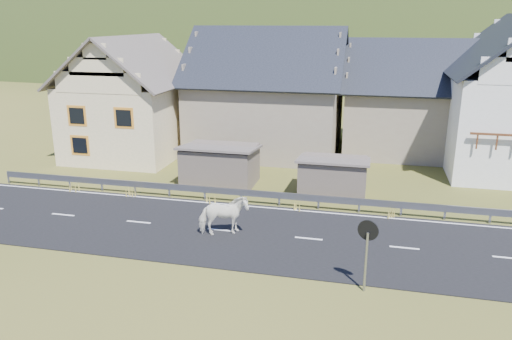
# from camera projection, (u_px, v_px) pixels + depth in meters

# --- Properties ---
(ground) EXTENTS (160.00, 160.00, 0.00)m
(ground) POSITION_uv_depth(u_px,v_px,m) (220.00, 231.00, 22.50)
(ground) COLOR #3B4216
(ground) RESTS_ON ground
(road) EXTENTS (60.00, 7.00, 0.04)m
(road) POSITION_uv_depth(u_px,v_px,m) (220.00, 230.00, 22.49)
(road) COLOR black
(road) RESTS_ON ground
(lane_markings) EXTENTS (60.00, 6.60, 0.01)m
(lane_markings) POSITION_uv_depth(u_px,v_px,m) (220.00, 230.00, 22.48)
(lane_markings) COLOR silver
(lane_markings) RESTS_ON road
(guardrail) EXTENTS (28.10, 0.09, 0.75)m
(guardrail) POSITION_uv_depth(u_px,v_px,m) (241.00, 193.00, 25.77)
(guardrail) COLOR #93969B
(guardrail) RESTS_ON ground
(shed_left) EXTENTS (4.30, 3.30, 2.40)m
(shed_left) POSITION_uv_depth(u_px,v_px,m) (220.00, 165.00, 28.68)
(shed_left) COLOR #706356
(shed_left) RESTS_ON ground
(shed_right) EXTENTS (3.80, 2.90, 2.20)m
(shed_right) POSITION_uv_depth(u_px,v_px,m) (333.00, 178.00, 26.81)
(shed_right) COLOR #706356
(shed_right) RESTS_ON ground
(house_cream) EXTENTS (7.80, 9.80, 8.30)m
(house_cream) POSITION_uv_depth(u_px,v_px,m) (133.00, 92.00, 34.62)
(house_cream) COLOR #FFE3B0
(house_cream) RESTS_ON ground
(house_stone_a) EXTENTS (10.80, 9.80, 8.90)m
(house_stone_a) POSITION_uv_depth(u_px,v_px,m) (268.00, 86.00, 35.36)
(house_stone_a) COLOR gray
(house_stone_a) RESTS_ON ground
(house_stone_b) EXTENTS (9.80, 8.80, 8.10)m
(house_stone_b) POSITION_uv_depth(u_px,v_px,m) (413.00, 92.00, 35.13)
(house_stone_b) COLOR gray
(house_stone_b) RESTS_ON ground
(mountain) EXTENTS (440.00, 280.00, 260.00)m
(mountain) POSITION_uv_depth(u_px,v_px,m) (370.00, 98.00, 194.89)
(mountain) COLOR #283813
(mountain) RESTS_ON ground
(conifer_patch) EXTENTS (76.00, 50.00, 28.00)m
(conifer_patch) POSITION_uv_depth(u_px,v_px,m) (146.00, 32.00, 135.36)
(conifer_patch) COLOR black
(conifer_patch) RESTS_ON ground
(horse) EXTENTS (1.73, 2.34, 1.80)m
(horse) POSITION_uv_depth(u_px,v_px,m) (223.00, 215.00, 21.77)
(horse) COLOR white
(horse) RESTS_ON road
(traffic_mirror) EXTENTS (0.72, 0.28, 2.64)m
(traffic_mirror) POSITION_uv_depth(u_px,v_px,m) (367.00, 240.00, 17.02)
(traffic_mirror) COLOR #93969B
(traffic_mirror) RESTS_ON ground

